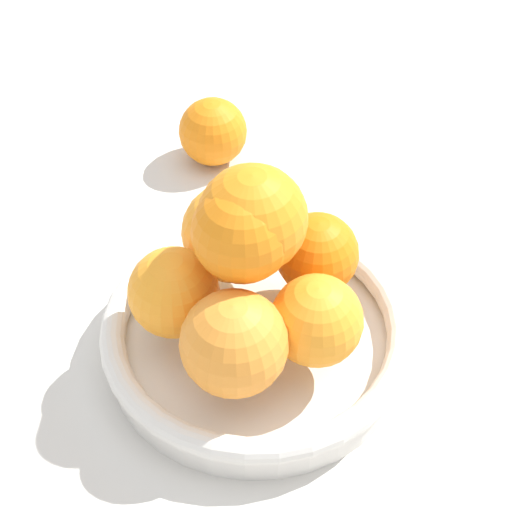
{
  "coord_description": "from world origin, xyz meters",
  "views": [
    {
      "loc": [
        -0.15,
        -0.43,
        0.56
      ],
      "look_at": [
        0.0,
        0.0,
        0.11
      ],
      "focal_mm": 60.0,
      "sensor_mm": 36.0,
      "label": 1
    }
  ],
  "objects": [
    {
      "name": "stray_orange",
      "position": [
        0.04,
        0.26,
        0.04
      ],
      "size": [
        0.07,
        0.07,
        0.07
      ],
      "primitive_type": "sphere",
      "color": "orange",
      "rests_on": "ground_plane"
    },
    {
      "name": "fruit_bowl",
      "position": [
        0.0,
        0.0,
        0.02
      ],
      "size": [
        0.25,
        0.25,
        0.04
      ],
      "color": "silver",
      "rests_on": "ground_plane"
    },
    {
      "name": "orange_pile",
      "position": [
        -0.0,
        0.0,
        0.1
      ],
      "size": [
        0.19,
        0.19,
        0.14
      ],
      "color": "orange",
      "rests_on": "fruit_bowl"
    },
    {
      "name": "ground_plane",
      "position": [
        0.0,
        0.0,
        0.0
      ],
      "size": [
        4.0,
        4.0,
        0.0
      ],
      "primitive_type": "plane",
      "color": "beige"
    }
  ]
}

